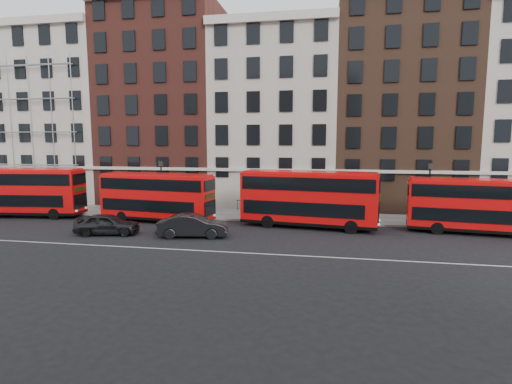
% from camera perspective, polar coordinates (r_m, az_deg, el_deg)
% --- Properties ---
extents(ground, '(120.00, 120.00, 0.00)m').
position_cam_1_polar(ground, '(27.51, -2.16, -7.50)').
color(ground, black).
rests_on(ground, ground).
extents(pavement, '(80.00, 5.00, 0.15)m').
position_cam_1_polar(pavement, '(37.56, 1.34, -3.39)').
color(pavement, gray).
rests_on(pavement, ground).
extents(kerb, '(80.00, 0.30, 0.16)m').
position_cam_1_polar(kerb, '(35.14, 0.69, -4.12)').
color(kerb, gray).
rests_on(kerb, ground).
extents(road_centre_line, '(70.00, 0.12, 0.01)m').
position_cam_1_polar(road_centre_line, '(25.63, -3.15, -8.60)').
color(road_centre_line, white).
rests_on(road_centre_line, ground).
extents(building_terrace, '(64.00, 11.95, 22.00)m').
position_cam_1_polar(building_terrace, '(44.38, 2.53, 11.41)').
color(building_terrace, '#AFA798').
rests_on(building_terrace, ground).
extents(bus_a, '(10.94, 3.71, 4.51)m').
position_cam_1_polar(bus_a, '(42.90, -30.21, 0.12)').
color(bus_a, red).
rests_on(bus_a, ground).
extents(bus_b, '(10.30, 3.68, 4.24)m').
position_cam_1_polar(bus_b, '(35.80, -14.01, -0.57)').
color(bus_b, red).
rests_on(bus_b, ground).
extents(bus_c, '(11.21, 4.08, 4.61)m').
position_cam_1_polar(bus_c, '(32.62, 7.47, -0.80)').
color(bus_c, red).
rests_on(bus_c, ground).
extents(bus_d, '(10.18, 3.67, 4.19)m').
position_cam_1_polar(bus_d, '(34.43, 29.05, -1.61)').
color(bus_d, red).
rests_on(bus_d, ground).
extents(car_rear, '(4.99, 2.78, 1.60)m').
position_cam_1_polar(car_rear, '(32.24, -20.47, -4.30)').
color(car_rear, black).
rests_on(car_rear, ground).
extents(car_front, '(5.34, 2.67, 1.68)m').
position_cam_1_polar(car_front, '(29.79, -9.02, -4.78)').
color(car_front, black).
rests_on(car_front, ground).
extents(lamp_post_left, '(0.44, 0.44, 5.33)m').
position_cam_1_polar(lamp_post_left, '(38.10, -13.36, 1.13)').
color(lamp_post_left, black).
rests_on(lamp_post_left, pavement).
extents(lamp_post_right, '(0.44, 0.44, 5.33)m').
position_cam_1_polar(lamp_post_right, '(36.26, 23.49, 0.43)').
color(lamp_post_right, black).
rests_on(lamp_post_right, pavement).
extents(iron_railings, '(6.60, 0.06, 1.00)m').
position_cam_1_polar(iron_railings, '(39.61, 1.85, -1.99)').
color(iron_railings, black).
rests_on(iron_railings, pavement).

